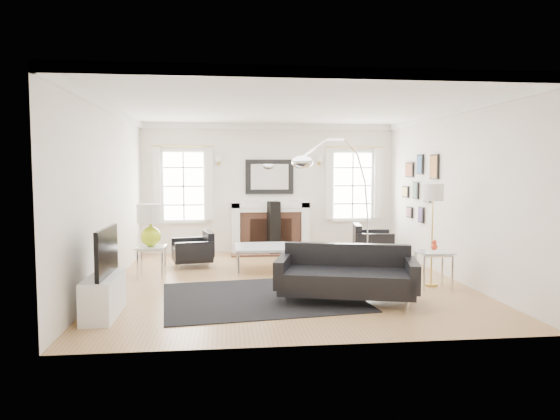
{
  "coord_description": "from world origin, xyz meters",
  "views": [
    {
      "loc": [
        -0.95,
        -7.9,
        1.78
      ],
      "look_at": [
        -0.06,
        0.3,
        1.13
      ],
      "focal_mm": 32.0,
      "sensor_mm": 36.0,
      "label": 1
    }
  ],
  "objects": [
    {
      "name": "coffee_table",
      "position": [
        -0.28,
        0.84,
        0.42
      ],
      "size": [
        1.01,
        1.01,
        0.45
      ],
      "color": "silver",
      "rests_on": "floor"
    },
    {
      "name": "sofa",
      "position": [
        0.69,
        -1.28,
        0.33
      ],
      "size": [
        2.04,
        1.31,
        0.61
      ],
      "color": "black",
      "rests_on": "floor"
    },
    {
      "name": "window_right",
      "position": [
        1.85,
        2.95,
        1.46
      ],
      "size": [
        1.24,
        0.15,
        1.62
      ],
      "color": "white",
      "rests_on": "back_wall"
    },
    {
      "name": "fireplace",
      "position": [
        0.0,
        2.79,
        0.54
      ],
      "size": [
        1.7,
        0.69,
        1.11
      ],
      "color": "white",
      "rests_on": "floor"
    },
    {
      "name": "armchair_right",
      "position": [
        1.99,
        1.98,
        0.32
      ],
      "size": [
        0.89,
        0.96,
        0.57
      ],
      "color": "black",
      "rests_on": "floor"
    },
    {
      "name": "front_wall",
      "position": [
        0.0,
        -3.0,
        1.4
      ],
      "size": [
        5.5,
        0.04,
        2.8
      ],
      "primitive_type": "cube",
      "color": "white",
      "rests_on": "floor"
    },
    {
      "name": "floor",
      "position": [
        0.0,
        0.0,
        0.0
      ],
      "size": [
        6.0,
        6.0,
        0.0
      ],
      "primitive_type": "plane",
      "color": "#9A6E40",
      "rests_on": "ground"
    },
    {
      "name": "window_left",
      "position": [
        -1.85,
        2.95,
        1.46
      ],
      "size": [
        1.24,
        0.15,
        1.62
      ],
      "color": "white",
      "rests_on": "back_wall"
    },
    {
      "name": "arc_floor_lamp",
      "position": [
        0.94,
        0.42,
        1.31
      ],
      "size": [
        1.71,
        1.58,
        2.42
      ],
      "color": "white",
      "rests_on": "floor"
    },
    {
      "name": "side_table_left",
      "position": [
        -2.2,
        0.52,
        0.42
      ],
      "size": [
        0.48,
        0.48,
        0.52
      ],
      "color": "silver",
      "rests_on": "floor"
    },
    {
      "name": "crown_molding",
      "position": [
        0.0,
        0.0,
        2.74
      ],
      "size": [
        5.5,
        6.0,
        0.12
      ],
      "primitive_type": "cube",
      "color": "white",
      "rests_on": "back_wall"
    },
    {
      "name": "speaker_tower",
      "position": [
        0.05,
        2.51,
        0.57
      ],
      "size": [
        0.28,
        0.28,
        1.14
      ],
      "primitive_type": "cube",
      "rotation": [
        0.0,
        0.0,
        0.25
      ],
      "color": "black",
      "rests_on": "floor"
    },
    {
      "name": "gallery_wall",
      "position": [
        2.72,
        1.3,
        1.53
      ],
      "size": [
        0.04,
        1.73,
        1.29
      ],
      "color": "black",
      "rests_on": "right_wall"
    },
    {
      "name": "area_rug",
      "position": [
        -0.47,
        -0.99,
        0.01
      ],
      "size": [
        2.93,
        2.54,
        0.01
      ],
      "primitive_type": "cube",
      "rotation": [
        0.0,
        0.0,
        0.12
      ],
      "color": "black",
      "rests_on": "floor"
    },
    {
      "name": "tv_unit",
      "position": [
        -2.44,
        -1.7,
        0.33
      ],
      "size": [
        0.35,
        1.0,
        1.09
      ],
      "color": "white",
      "rests_on": "floor"
    },
    {
      "name": "stick_floor_lamp",
      "position": [
        2.2,
        -0.58,
        1.37
      ],
      "size": [
        0.32,
        0.32,
        1.58
      ],
      "color": "gold",
      "rests_on": "floor"
    },
    {
      "name": "gourd_lamp",
      "position": [
        -2.2,
        0.52,
        0.93
      ],
      "size": [
        0.44,
        0.44,
        0.71
      ],
      "color": "#BCD51A",
      "rests_on": "side_table_left"
    },
    {
      "name": "ceiling",
      "position": [
        0.0,
        0.0,
        2.8
      ],
      "size": [
        5.5,
        6.0,
        0.02
      ],
      "primitive_type": "cube",
      "color": "white",
      "rests_on": "back_wall"
    },
    {
      "name": "right_wall",
      "position": [
        2.75,
        0.0,
        1.4
      ],
      "size": [
        0.04,
        6.0,
        2.8
      ],
      "primitive_type": "cube",
      "color": "white",
      "rests_on": "floor"
    },
    {
      "name": "mantel_mirror",
      "position": [
        0.0,
        2.95,
        1.65
      ],
      "size": [
        1.05,
        0.07,
        0.75
      ],
      "color": "black",
      "rests_on": "back_wall"
    },
    {
      "name": "orange_vase",
      "position": [
        2.16,
        -0.76,
        0.66
      ],
      "size": [
        0.1,
        0.1,
        0.16
      ],
      "color": "red",
      "rests_on": "nesting_table"
    },
    {
      "name": "armchair_left",
      "position": [
        -1.53,
        1.42,
        0.3
      ],
      "size": [
        0.84,
        0.91,
        0.53
      ],
      "color": "black",
      "rests_on": "floor"
    },
    {
      "name": "nesting_table",
      "position": [
        2.16,
        -0.76,
        0.45
      ],
      "size": [
        0.51,
        0.43,
        0.57
      ],
      "color": "silver",
      "rests_on": "floor"
    },
    {
      "name": "left_wall",
      "position": [
        -2.75,
        0.0,
        1.4
      ],
      "size": [
        0.04,
        6.0,
        2.8
      ],
      "primitive_type": "cube",
      "color": "white",
      "rests_on": "floor"
    },
    {
      "name": "back_wall",
      "position": [
        0.0,
        3.0,
        1.4
      ],
      "size": [
        5.5,
        0.04,
        2.8
      ],
      "primitive_type": "cube",
      "color": "white",
      "rests_on": "floor"
    }
  ]
}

